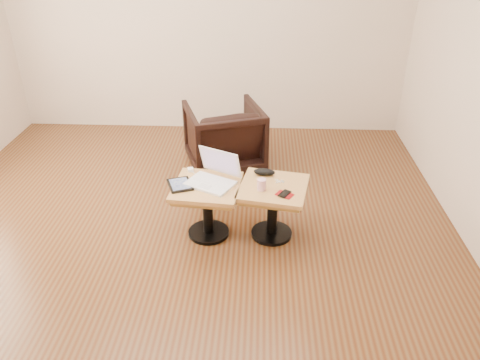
{
  "coord_description": "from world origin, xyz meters",
  "views": [
    {
      "loc": [
        0.62,
        -3.07,
        2.25
      ],
      "look_at": [
        0.47,
        0.02,
        0.51
      ],
      "focal_mm": 35.0,
      "sensor_mm": 36.0,
      "label": 1
    }
  ],
  "objects_px": {
    "side_table_right": "(273,198)",
    "armchair": "(224,137)",
    "side_table_left": "(207,198)",
    "striped_cup": "(262,184)",
    "laptop": "(213,176)"
  },
  "relations": [
    {
      "from": "side_table_right",
      "to": "armchair",
      "type": "bearing_deg",
      "value": 122.56
    },
    {
      "from": "striped_cup",
      "to": "armchair",
      "type": "bearing_deg",
      "value": 107.11
    },
    {
      "from": "side_table_right",
      "to": "striped_cup",
      "type": "xyz_separation_m",
      "value": [
        -0.09,
        -0.06,
        0.16
      ]
    },
    {
      "from": "striped_cup",
      "to": "armchair",
      "type": "distance_m",
      "value": 1.31
    },
    {
      "from": "side_table_left",
      "to": "laptop",
      "type": "relative_size",
      "value": 1.21
    },
    {
      "from": "side_table_left",
      "to": "laptop",
      "type": "xyz_separation_m",
      "value": [
        0.05,
        0.05,
        0.16
      ]
    },
    {
      "from": "laptop",
      "to": "striped_cup",
      "type": "height_order",
      "value": "laptop"
    },
    {
      "from": "side_table_right",
      "to": "armchair",
      "type": "relative_size",
      "value": 0.81
    },
    {
      "from": "side_table_left",
      "to": "striped_cup",
      "type": "relative_size",
      "value": 6.31
    },
    {
      "from": "laptop",
      "to": "armchair",
      "type": "xyz_separation_m",
      "value": [
        -0.01,
        1.14,
        -0.18
      ]
    },
    {
      "from": "side_table_left",
      "to": "side_table_right",
      "type": "height_order",
      "value": "same"
    },
    {
      "from": "armchair",
      "to": "striped_cup",
      "type": "bearing_deg",
      "value": 88.55
    },
    {
      "from": "side_table_right",
      "to": "striped_cup",
      "type": "distance_m",
      "value": 0.19
    },
    {
      "from": "side_table_left",
      "to": "armchair",
      "type": "distance_m",
      "value": 1.19
    },
    {
      "from": "side_table_right",
      "to": "side_table_left",
      "type": "bearing_deg",
      "value": -168.01
    }
  ]
}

